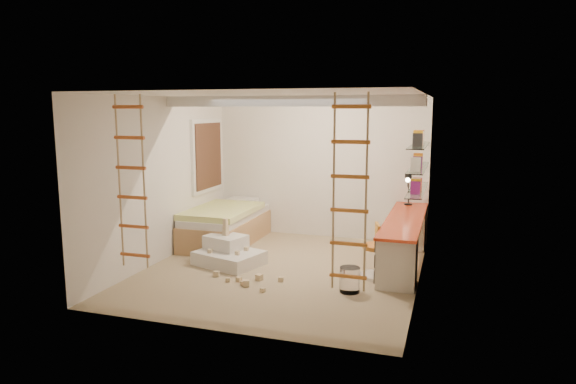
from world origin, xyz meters
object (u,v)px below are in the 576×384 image
(bed, at_px, (226,225))
(play_platform, at_px, (228,253))
(swivel_chair, at_px, (376,258))
(desk, at_px, (404,239))

(bed, height_order, play_platform, bed)
(play_platform, bearing_deg, bed, 116.11)
(swivel_chair, relative_size, play_platform, 0.70)
(desk, bearing_deg, play_platform, -163.06)
(desk, xyz_separation_m, bed, (-3.20, 0.36, -0.07))
(desk, height_order, play_platform, desk)
(desk, xyz_separation_m, play_platform, (-2.63, -0.80, -0.24))
(swivel_chair, xyz_separation_m, play_platform, (-2.31, -0.04, -0.12))
(play_platform, bearing_deg, swivel_chair, 1.11)
(desk, relative_size, swivel_chair, 3.57)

